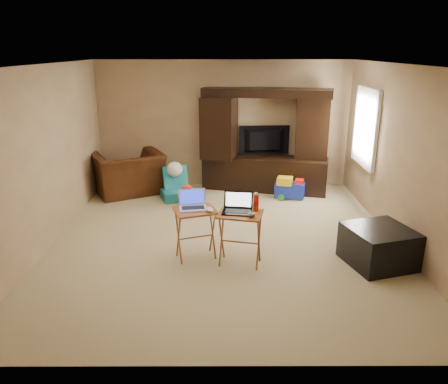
{
  "coord_description": "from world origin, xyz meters",
  "views": [
    {
      "loc": [
        -0.02,
        -5.97,
        2.7
      ],
      "look_at": [
        0.0,
        -0.2,
        0.8
      ],
      "focal_mm": 35.0,
      "sensor_mm": 36.0,
      "label": 1
    }
  ],
  "objects_px": {
    "tray_table_right": "(240,239)",
    "mouse_right": "(251,214)",
    "entertainment_center": "(266,140)",
    "laptop_left": "(193,200)",
    "push_toy": "(290,187)",
    "water_bottle": "(256,203)",
    "mouse_left": "(210,210)",
    "plush_toy": "(187,195)",
    "child_rocker": "(174,184)",
    "tray_table_left": "(196,234)",
    "ottoman": "(379,246)",
    "recliner": "(128,173)",
    "laptop_right": "(237,204)",
    "television": "(265,141)"
  },
  "relations": [
    {
      "from": "entertainment_center",
      "to": "laptop_right",
      "type": "xyz_separation_m",
      "value": [
        -0.65,
        -3.19,
        -0.16
      ]
    },
    {
      "from": "laptop_right",
      "to": "mouse_right",
      "type": "relative_size",
      "value": 2.58
    },
    {
      "from": "entertainment_center",
      "to": "laptop_left",
      "type": "xyz_separation_m",
      "value": [
        -1.23,
        -3.0,
        -0.19
      ]
    },
    {
      "from": "recliner",
      "to": "mouse_right",
      "type": "relative_size",
      "value": 8.59
    },
    {
      "from": "recliner",
      "to": "tray_table_left",
      "type": "bearing_deg",
      "value": 89.99
    },
    {
      "from": "recliner",
      "to": "ottoman",
      "type": "distance_m",
      "value": 4.87
    },
    {
      "from": "tray_table_right",
      "to": "mouse_left",
      "type": "relative_size",
      "value": 5.1
    },
    {
      "from": "push_toy",
      "to": "child_rocker",
      "type": "bearing_deg",
      "value": -162.92
    },
    {
      "from": "mouse_left",
      "to": "plush_toy",
      "type": "bearing_deg",
      "value": 102.34
    },
    {
      "from": "child_rocker",
      "to": "water_bottle",
      "type": "relative_size",
      "value": 2.8
    },
    {
      "from": "tray_table_left",
      "to": "laptop_left",
      "type": "relative_size",
      "value": 1.91
    },
    {
      "from": "tray_table_right",
      "to": "laptop_left",
      "type": "relative_size",
      "value": 1.98
    },
    {
      "from": "television",
      "to": "plush_toy",
      "type": "bearing_deg",
      "value": 34.08
    },
    {
      "from": "laptop_right",
      "to": "mouse_right",
      "type": "height_order",
      "value": "laptop_right"
    },
    {
      "from": "entertainment_center",
      "to": "laptop_left",
      "type": "distance_m",
      "value": 3.24
    },
    {
      "from": "push_toy",
      "to": "ottoman",
      "type": "distance_m",
      "value": 2.77
    },
    {
      "from": "ottoman",
      "to": "push_toy",
      "type": "bearing_deg",
      "value": 106.1
    },
    {
      "from": "tray_table_left",
      "to": "tray_table_right",
      "type": "bearing_deg",
      "value": -36.58
    },
    {
      "from": "plush_toy",
      "to": "laptop_right",
      "type": "relative_size",
      "value": 1.08
    },
    {
      "from": "child_rocker",
      "to": "laptop_left",
      "type": "bearing_deg",
      "value": -98.57
    },
    {
      "from": "recliner",
      "to": "tray_table_right",
      "type": "height_order",
      "value": "recliner"
    },
    {
      "from": "tray_table_right",
      "to": "mouse_right",
      "type": "height_order",
      "value": "mouse_right"
    },
    {
      "from": "tray_table_left",
      "to": "mouse_left",
      "type": "distance_m",
      "value": 0.42
    },
    {
      "from": "television",
      "to": "ottoman",
      "type": "bearing_deg",
      "value": 106.1
    },
    {
      "from": "child_rocker",
      "to": "push_toy",
      "type": "bearing_deg",
      "value": -18.34
    },
    {
      "from": "tray_table_right",
      "to": "laptop_left",
      "type": "height_order",
      "value": "laptop_left"
    },
    {
      "from": "mouse_right",
      "to": "child_rocker",
      "type": "bearing_deg",
      "value": 114.93
    },
    {
      "from": "recliner",
      "to": "laptop_left",
      "type": "distance_m",
      "value": 3.14
    },
    {
      "from": "recliner",
      "to": "mouse_left",
      "type": "distance_m",
      "value": 3.32
    },
    {
      "from": "mouse_left",
      "to": "television",
      "type": "bearing_deg",
      "value": 72.78
    },
    {
      "from": "tray_table_left",
      "to": "mouse_right",
      "type": "relative_size",
      "value": 4.76
    },
    {
      "from": "laptop_right",
      "to": "child_rocker",
      "type": "bearing_deg",
      "value": 120.83
    },
    {
      "from": "recliner",
      "to": "tray_table_left",
      "type": "height_order",
      "value": "recliner"
    },
    {
      "from": "child_rocker",
      "to": "laptop_left",
      "type": "relative_size",
      "value": 1.71
    },
    {
      "from": "child_rocker",
      "to": "mouse_left",
      "type": "height_order",
      "value": "mouse_left"
    },
    {
      "from": "laptop_right",
      "to": "mouse_right",
      "type": "distance_m",
      "value": 0.24
    },
    {
      "from": "child_rocker",
      "to": "tray_table_left",
      "type": "height_order",
      "value": "tray_table_left"
    },
    {
      "from": "entertainment_center",
      "to": "recliner",
      "type": "bearing_deg",
      "value": -161.1
    },
    {
      "from": "child_rocker",
      "to": "tray_table_right",
      "type": "relative_size",
      "value": 0.86
    },
    {
      "from": "entertainment_center",
      "to": "tray_table_left",
      "type": "distance_m",
      "value": 3.32
    },
    {
      "from": "entertainment_center",
      "to": "tray_table_right",
      "type": "height_order",
      "value": "entertainment_center"
    },
    {
      "from": "tray_table_right",
      "to": "water_bottle",
      "type": "relative_size",
      "value": 3.25
    },
    {
      "from": "plush_toy",
      "to": "push_toy",
      "type": "height_order",
      "value": "push_toy"
    },
    {
      "from": "push_toy",
      "to": "water_bottle",
      "type": "relative_size",
      "value": 2.53
    },
    {
      "from": "push_toy",
      "to": "tray_table_right",
      "type": "xyz_separation_m",
      "value": [
        -1.04,
        -2.66,
        0.15
      ]
    },
    {
      "from": "tray_table_right",
      "to": "mouse_right",
      "type": "distance_m",
      "value": 0.43
    },
    {
      "from": "water_bottle",
      "to": "mouse_left",
      "type": "bearing_deg",
      "value": 176.81
    },
    {
      "from": "water_bottle",
      "to": "mouse_right",
      "type": "bearing_deg",
      "value": -109.29
    },
    {
      "from": "television",
      "to": "child_rocker",
      "type": "distance_m",
      "value": 2.01
    },
    {
      "from": "plush_toy",
      "to": "tray_table_left",
      "type": "height_order",
      "value": "tray_table_left"
    }
  ]
}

